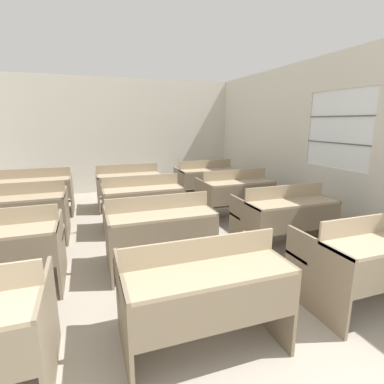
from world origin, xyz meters
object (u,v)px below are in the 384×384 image
at_px(bench_second_center, 159,229).
at_px(bench_back_right, 205,179).
at_px(bench_second_right, 284,215).
at_px(wastepaper_bin, 228,184).
at_px(bench_third_center, 142,200).
at_px(bench_front_right, 369,257).
at_px(bench_back_left, 37,190).
at_px(bench_third_right, 235,193).
at_px(bench_third_left, 21,211).
at_px(bench_front_center, 202,289).
at_px(bench_back_center, 128,184).

xyz_separation_m(bench_second_center, bench_back_right, (1.68, 2.72, 0.00)).
bearing_deg(bench_second_right, wastepaper_bin, 75.79).
bearing_deg(bench_third_center, wastepaper_bin, 40.06).
distance_m(bench_front_right, bench_back_left, 5.26).
bearing_deg(bench_third_right, bench_second_center, -141.32).
height_order(bench_second_center, bench_second_right, same).
height_order(bench_second_right, wastepaper_bin, bench_second_right).
bearing_deg(bench_third_right, bench_back_right, 90.40).
bearing_deg(bench_third_left, bench_third_center, 0.19).
bearing_deg(bench_second_center, wastepaper_bin, 53.49).
distance_m(bench_second_center, bench_back_left, 3.17).
xyz_separation_m(bench_third_right, bench_back_right, (-0.01, 1.37, 0.00)).
height_order(bench_second_right, bench_third_left, same).
xyz_separation_m(bench_front_center, bench_third_center, (0.03, 2.73, 0.00)).
bearing_deg(bench_second_right, bench_third_center, 140.31).
bearing_deg(bench_third_left, bench_back_left, 88.90).
relative_size(bench_back_left, wastepaper_bin, 4.06).
xyz_separation_m(bench_front_right, bench_second_center, (-1.68, 1.37, 0.00)).
bearing_deg(bench_front_right, bench_front_center, 179.84).
relative_size(bench_front_center, bench_back_right, 1.00).
distance_m(bench_second_right, bench_third_center, 2.18).
bearing_deg(bench_front_right, bench_second_center, 140.78).
height_order(bench_second_center, wastepaper_bin, bench_second_center).
distance_m(bench_front_center, bench_second_center, 1.37).
xyz_separation_m(bench_third_center, bench_back_center, (-0.03, 1.33, 0.00)).
relative_size(bench_third_left, bench_back_left, 1.00).
relative_size(bench_front_center, bench_second_right, 1.00).
height_order(bench_second_center, bench_third_right, same).
bearing_deg(bench_third_center, bench_back_right, 39.64).
bearing_deg(bench_third_left, bench_second_center, -39.04).
distance_m(bench_third_left, bench_third_right, 3.36).
height_order(bench_front_right, bench_third_center, same).
bearing_deg(bench_back_center, bench_third_center, -88.63).
relative_size(bench_front_right, bench_second_right, 1.00).
height_order(bench_third_left, bench_third_center, same).
relative_size(bench_front_right, bench_third_left, 1.00).
xyz_separation_m(bench_front_center, bench_third_right, (1.68, 2.71, 0.00)).
relative_size(bench_front_right, bench_second_center, 1.00).
distance_m(bench_front_center, bench_third_center, 2.73).
bearing_deg(bench_back_center, bench_front_center, -89.97).
relative_size(bench_front_center, bench_third_right, 1.00).
xyz_separation_m(bench_back_left, wastepaper_bin, (4.26, 0.83, -0.33)).
bearing_deg(wastepaper_bin, bench_second_center, -126.51).
height_order(bench_second_center, bench_back_center, same).
bearing_deg(wastepaper_bin, bench_back_right, -139.22).
xyz_separation_m(bench_third_left, bench_back_center, (1.68, 1.34, 0.00)).
relative_size(bench_second_right, bench_back_right, 1.00).
relative_size(bench_front_right, bench_third_right, 1.00).
xyz_separation_m(bench_back_right, wastepaper_bin, (0.94, 0.81, -0.33)).
distance_m(bench_second_center, bench_back_center, 2.69).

